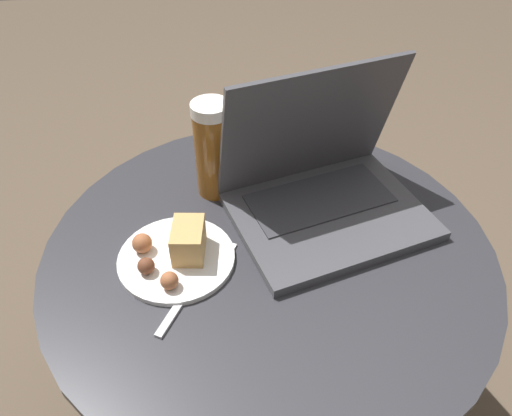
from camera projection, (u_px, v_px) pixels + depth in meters
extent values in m
plane|color=brown|center=(265.00, 404.00, 1.19)|extent=(6.00, 6.00, 0.00)
cylinder|color=black|center=(265.00, 402.00, 1.19)|extent=(0.39, 0.39, 0.01)
cylinder|color=black|center=(267.00, 340.00, 1.01)|extent=(0.08, 0.08, 0.51)
cylinder|color=#2D2D33|center=(269.00, 250.00, 0.84)|extent=(0.75, 0.75, 0.02)
cube|color=white|center=(183.00, 258.00, 0.81)|extent=(0.18, 0.16, 0.00)
cube|color=#47474C|center=(329.00, 215.00, 0.88)|extent=(0.37, 0.32, 0.02)
cube|color=#333338|center=(320.00, 198.00, 0.90)|extent=(0.27, 0.17, 0.00)
cube|color=#47474C|center=(310.00, 126.00, 0.86)|extent=(0.33, 0.15, 0.24)
cube|color=silver|center=(311.00, 128.00, 0.86)|extent=(0.31, 0.13, 0.22)
cylinder|color=brown|center=(213.00, 154.00, 0.89)|extent=(0.07, 0.07, 0.16)
cylinder|color=white|center=(210.00, 109.00, 0.83)|extent=(0.07, 0.07, 0.02)
cylinder|color=white|center=(177.00, 258.00, 0.81)|extent=(0.19, 0.19, 0.01)
cube|color=tan|center=(188.00, 238.00, 0.80)|extent=(0.06, 0.08, 0.05)
sphere|color=brown|center=(146.00, 266.00, 0.77)|extent=(0.03, 0.03, 0.03)
sphere|color=#9E5B38|center=(142.00, 243.00, 0.81)|extent=(0.03, 0.03, 0.03)
sphere|color=#9E5B38|center=(169.00, 281.00, 0.75)|extent=(0.03, 0.03, 0.03)
cube|color=silver|center=(181.00, 302.00, 0.75)|extent=(0.08, 0.12, 0.00)
cube|color=silver|center=(209.00, 258.00, 0.81)|extent=(0.05, 0.06, 0.00)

